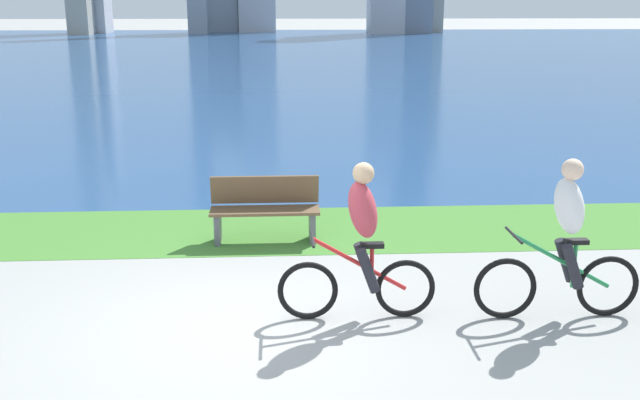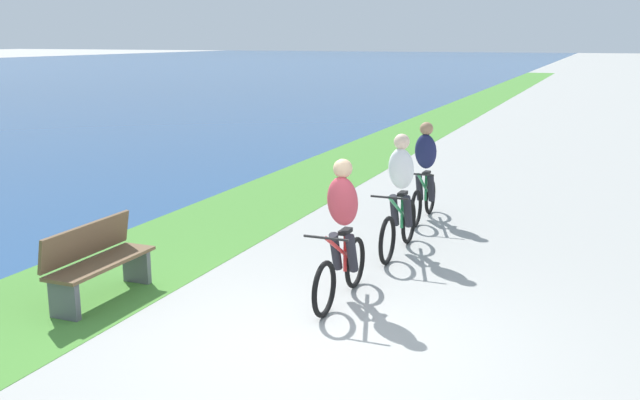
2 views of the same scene
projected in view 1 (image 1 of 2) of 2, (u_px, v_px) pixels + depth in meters
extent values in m
plane|color=#9E9E99|center=(237.00, 328.00, 7.45)|extent=(300.00, 300.00, 0.00)
cube|color=#478433|center=(249.00, 230.00, 10.64)|extent=(120.00, 2.29, 0.01)
cube|color=navy|center=(271.00, 51.00, 50.66)|extent=(300.00, 80.75, 0.00)
torus|color=black|center=(308.00, 291.00, 7.59)|extent=(0.63, 0.06, 0.63)
torus|color=black|center=(405.00, 288.00, 7.65)|extent=(0.63, 0.06, 0.63)
cylinder|color=red|center=(359.00, 264.00, 7.55)|extent=(0.99, 0.04, 0.60)
cylinder|color=red|center=(372.00, 268.00, 7.57)|extent=(0.04, 0.04, 0.47)
cube|color=black|center=(372.00, 245.00, 7.50)|extent=(0.24, 0.10, 0.05)
cylinder|color=black|center=(312.00, 239.00, 7.45)|extent=(0.03, 0.52, 0.03)
ellipsoid|color=#BF3F4C|center=(363.00, 210.00, 7.40)|extent=(0.40, 0.36, 0.65)
sphere|color=#D8AD84|center=(363.00, 173.00, 7.30)|extent=(0.22, 0.22, 0.22)
cylinder|color=#26262D|center=(368.00, 271.00, 7.46)|extent=(0.27, 0.11, 0.49)
cylinder|color=#26262D|center=(366.00, 264.00, 7.66)|extent=(0.27, 0.11, 0.49)
torus|color=black|center=(505.00, 288.00, 7.61)|extent=(0.66, 0.06, 0.66)
torus|color=black|center=(608.00, 286.00, 7.67)|extent=(0.66, 0.06, 0.66)
cylinder|color=#268C4C|center=(561.00, 261.00, 7.56)|extent=(1.07, 0.04, 0.62)
cylinder|color=#268C4C|center=(574.00, 265.00, 7.58)|extent=(0.04, 0.04, 0.48)
cube|color=black|center=(576.00, 241.00, 7.51)|extent=(0.24, 0.10, 0.05)
cylinder|color=black|center=(514.00, 235.00, 7.46)|extent=(0.03, 0.52, 0.03)
ellipsoid|color=white|center=(569.00, 206.00, 7.41)|extent=(0.40, 0.36, 0.65)
sphere|color=beige|center=(573.00, 170.00, 7.31)|extent=(0.22, 0.22, 0.22)
cylinder|color=#26262D|center=(573.00, 267.00, 7.48)|extent=(0.27, 0.11, 0.49)
cylinder|color=#26262D|center=(565.00, 260.00, 7.67)|extent=(0.27, 0.11, 0.49)
cube|color=brown|center=(265.00, 211.00, 10.03)|extent=(1.50, 0.45, 0.04)
cube|color=brown|center=(265.00, 189.00, 10.15)|extent=(1.50, 0.11, 0.40)
cube|color=#595960|center=(312.00, 225.00, 10.12)|extent=(0.08, 0.37, 0.45)
cube|color=#595960|center=(218.00, 227.00, 10.05)|extent=(0.08, 0.37, 0.45)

